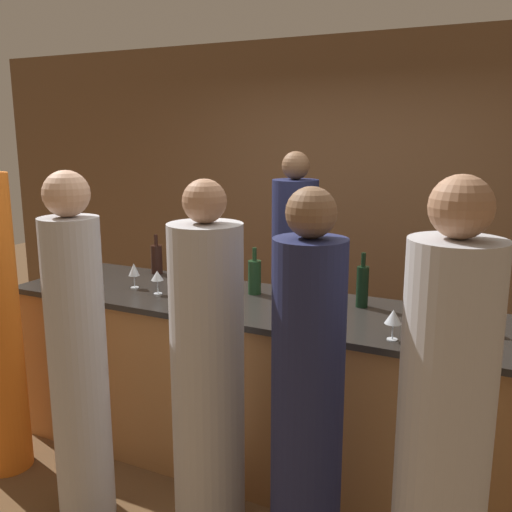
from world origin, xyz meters
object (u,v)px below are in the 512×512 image
wine_bottle_1 (255,276)px  wine_bottle_2 (157,259)px  guest_3 (443,447)px  wine_bottle_0 (362,286)px  guest_0 (208,387)px  guest_4 (78,361)px  bartender (294,291)px  guest_2 (307,415)px

wine_bottle_1 → wine_bottle_2: wine_bottle_1 is taller
wine_bottle_2 → guest_3: bearing=-29.3°
wine_bottle_0 → guest_0: bearing=-116.4°
guest_4 → wine_bottle_1: size_ratio=6.35×
guest_0 → wine_bottle_2: guest_0 is taller
bartender → guest_3: (1.29, -1.70, -0.00)m
guest_0 → guest_3: guest_3 is taller
wine_bottle_0 → wine_bottle_1: (-0.66, -0.03, -0.01)m
wine_bottle_0 → wine_bottle_1: 0.66m
guest_3 → wine_bottle_1: size_ratio=6.49×
bartender → wine_bottle_2: size_ratio=6.75×
guest_4 → wine_bottle_0: bearing=41.0°
guest_3 → wine_bottle_1: 1.65m
guest_0 → wine_bottle_0: 1.08m
guest_4 → guest_0: bearing=7.0°
bartender → guest_0: bearing=97.8°
bartender → guest_4: size_ratio=1.03×
bartender → wine_bottle_1: (0.01, -0.67, 0.26)m
bartender → wine_bottle_2: (-0.82, -0.51, 0.26)m
bartender → guest_4: bartender is taller
guest_2 → guest_4: 1.23m
guest_4 → wine_bottle_0: size_ratio=5.84×
guest_2 → wine_bottle_2: bearing=144.2°
guest_2 → wine_bottle_2: size_ratio=6.47×
guest_3 → wine_bottle_2: guest_3 is taller
wine_bottle_1 → guest_3: bearing=-38.8°
bartender → wine_bottle_0: bearing=136.3°
guest_4 → wine_bottle_2: 1.22m
guest_3 → wine_bottle_0: guest_3 is taller
guest_2 → wine_bottle_2: guest_2 is taller
bartender → wine_bottle_2: bearing=32.0°
wine_bottle_2 → wine_bottle_1: bearing=-10.8°
wine_bottle_2 → guest_2: bearing=-35.8°
guest_0 → guest_2: bearing=-7.0°
guest_3 → guest_4: 1.78m
wine_bottle_0 → bartender: bearing=136.3°
bartender → guest_3: size_ratio=1.00×
bartender → guest_0: bartender is taller
guest_0 → guest_2: guest_0 is taller
bartender → guest_2: (0.73, -1.64, -0.03)m
guest_2 → wine_bottle_1: guest_2 is taller
bartender → guest_2: bearing=114.1°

